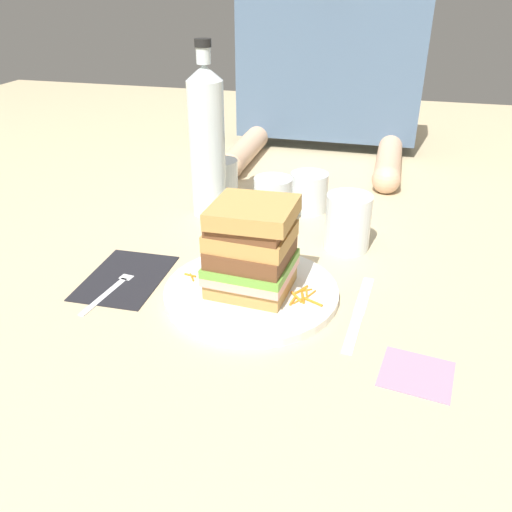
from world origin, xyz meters
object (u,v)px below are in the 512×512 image
(empty_tumbler_0, at_px, (309,192))
(napkin_pink, at_px, (416,374))
(main_plate, at_px, (251,293))
(water_bottle, at_px, (207,141))
(knife, at_px, (358,314))
(diner_across, at_px, (330,44))
(sandwich, at_px, (251,249))
(empty_tumbler_2, at_px, (222,178))
(empty_tumbler_1, at_px, (273,202))
(napkin_dark, at_px, (125,278))
(juice_glass, at_px, (348,225))
(fork, at_px, (116,283))

(empty_tumbler_0, relative_size, napkin_pink, 0.92)
(main_plate, relative_size, water_bottle, 0.79)
(knife, height_order, diner_across, diner_across)
(sandwich, bearing_deg, empty_tumbler_2, 113.93)
(knife, relative_size, empty_tumbler_1, 2.11)
(napkin_dark, bearing_deg, empty_tumbler_2, 84.25)
(napkin_dark, distance_m, empty_tumbler_2, 0.39)
(napkin_dark, height_order, juice_glass, juice_glass)
(water_bottle, xyz_separation_m, napkin_pink, (0.40, -0.40, -0.15))
(empty_tumbler_0, height_order, napkin_pink, empty_tumbler_0)
(fork, distance_m, empty_tumbler_1, 0.34)
(sandwich, xyz_separation_m, diner_across, (-0.00, 0.79, 0.19))
(napkin_pink, bearing_deg, empty_tumbler_1, 125.43)
(water_bottle, distance_m, empty_tumbler_1, 0.17)
(fork, distance_m, water_bottle, 0.34)
(sandwich, xyz_separation_m, empty_tumbler_2, (-0.17, 0.38, -0.04))
(napkin_dark, xyz_separation_m, empty_tumbler_1, (0.18, 0.26, 0.05))
(knife, height_order, juice_glass, juice_glass)
(main_plate, distance_m, empty_tumbler_0, 0.35)
(napkin_dark, bearing_deg, empty_tumbler_1, 54.94)
(juice_glass, bearing_deg, empty_tumbler_2, 147.46)
(napkin_dark, relative_size, water_bottle, 0.51)
(napkin_pink, xyz_separation_m, diner_across, (-0.24, 0.91, 0.27))
(empty_tumbler_2, bearing_deg, napkin_dark, -95.75)
(main_plate, bearing_deg, napkin_pink, -26.20)
(sandwich, height_order, empty_tumbler_0, sandwich)
(empty_tumbler_1, distance_m, diner_across, 0.58)
(knife, distance_m, water_bottle, 0.46)
(napkin_dark, relative_size, diner_across, 0.29)
(fork, bearing_deg, napkin_dark, 83.41)
(napkin_dark, bearing_deg, juice_glass, 31.28)
(juice_glass, height_order, napkin_pink, juice_glass)
(fork, xyz_separation_m, empty_tumbler_1, (0.18, 0.28, 0.04))
(sandwich, height_order, water_bottle, water_bottle)
(fork, xyz_separation_m, empty_tumbler_0, (0.24, 0.37, 0.03))
(empty_tumbler_0, bearing_deg, sandwich, -94.42)
(knife, relative_size, napkin_pink, 2.37)
(empty_tumbler_2, distance_m, diner_across, 0.50)
(knife, bearing_deg, fork, -177.52)
(water_bottle, xyz_separation_m, diner_across, (0.16, 0.50, 0.12))
(water_bottle, bearing_deg, main_plate, -60.20)
(diner_across, bearing_deg, water_bottle, -107.45)
(napkin_dark, height_order, water_bottle, water_bottle)
(juice_glass, bearing_deg, napkin_dark, -148.72)
(water_bottle, xyz_separation_m, empty_tumbler_1, (0.14, -0.03, -0.10))
(main_plate, relative_size, napkin_dark, 1.56)
(juice_glass, relative_size, empty_tumbler_0, 1.26)
(napkin_dark, distance_m, fork, 0.02)
(empty_tumbler_1, height_order, empty_tumbler_2, empty_tumbler_1)
(sandwich, bearing_deg, napkin_pink, -26.15)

